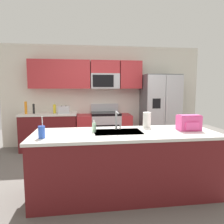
# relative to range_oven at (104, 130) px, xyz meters

# --- Properties ---
(ground_plane) EXTENTS (9.00, 9.00, 0.00)m
(ground_plane) POSITION_rel_range_oven_xyz_m (0.02, -1.80, -0.44)
(ground_plane) COLOR #66605B
(ground_plane) RESTS_ON ground
(kitchen_wall_unit) EXTENTS (5.20, 0.43, 2.60)m
(kitchen_wall_unit) POSITION_rel_range_oven_xyz_m (-0.12, 0.28, 1.03)
(kitchen_wall_unit) COLOR silver
(kitchen_wall_unit) RESTS_ON ground
(back_counter) EXTENTS (1.35, 0.63, 0.90)m
(back_counter) POSITION_rel_range_oven_xyz_m (-1.36, -0.00, 0.01)
(back_counter) COLOR maroon
(back_counter) RESTS_ON ground
(range_oven) EXTENTS (1.36, 0.61, 1.10)m
(range_oven) POSITION_rel_range_oven_xyz_m (0.00, 0.00, 0.00)
(range_oven) COLOR #B7BABF
(range_oven) RESTS_ON ground
(refrigerator) EXTENTS (0.90, 0.76, 1.85)m
(refrigerator) POSITION_rel_range_oven_xyz_m (1.44, -0.07, 0.48)
(refrigerator) COLOR #4C4F54
(refrigerator) RESTS_ON ground
(island_counter) EXTENTS (2.59, 0.92, 0.90)m
(island_counter) POSITION_rel_range_oven_xyz_m (0.07, -2.39, 0.01)
(island_counter) COLOR maroon
(island_counter) RESTS_ON ground
(toaster) EXTENTS (0.28, 0.16, 0.18)m
(toaster) POSITION_rel_range_oven_xyz_m (-0.99, -0.05, 0.55)
(toaster) COLOR #B7BABF
(toaster) RESTS_ON back_counter
(pepper_mill) EXTENTS (0.05, 0.05, 0.24)m
(pepper_mill) POSITION_rel_range_oven_xyz_m (-1.71, -0.00, 0.57)
(pepper_mill) COLOR black
(pepper_mill) RESTS_ON back_counter
(bottle_yellow) EXTENTS (0.07, 0.07, 0.22)m
(bottle_yellow) POSITION_rel_range_oven_xyz_m (-1.22, -0.02, 0.57)
(bottle_yellow) COLOR yellow
(bottle_yellow) RESTS_ON back_counter
(bottle_orange) EXTENTS (0.06, 0.06, 0.30)m
(bottle_orange) POSITION_rel_range_oven_xyz_m (-1.88, -0.05, 0.61)
(bottle_orange) COLOR orange
(bottle_orange) RESTS_ON back_counter
(sink_faucet) EXTENTS (0.08, 0.21, 0.28)m
(sink_faucet) POSITION_rel_range_oven_xyz_m (-0.02, -2.20, 0.62)
(sink_faucet) COLOR #B7BABF
(sink_faucet) RESTS_ON island_counter
(drink_cup_blue) EXTENTS (0.08, 0.08, 0.27)m
(drink_cup_blue) POSITION_rel_range_oven_xyz_m (-1.03, -2.59, 0.54)
(drink_cup_blue) COLOR blue
(drink_cup_blue) RESTS_ON island_counter
(soap_dispenser) EXTENTS (0.06, 0.06, 0.17)m
(soap_dispenser) POSITION_rel_range_oven_xyz_m (-0.37, -2.31, 0.53)
(soap_dispenser) COLOR #A5D8B2
(soap_dispenser) RESTS_ON island_counter
(paper_towel_roll) EXTENTS (0.12, 0.12, 0.24)m
(paper_towel_roll) POSITION_rel_range_oven_xyz_m (0.48, -2.07, 0.58)
(paper_towel_roll) COLOR white
(paper_towel_roll) RESTS_ON island_counter
(backpack) EXTENTS (0.32, 0.22, 0.23)m
(backpack) POSITION_rel_range_oven_xyz_m (1.03, -2.38, 0.57)
(backpack) COLOR #EA4C93
(backpack) RESTS_ON island_counter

